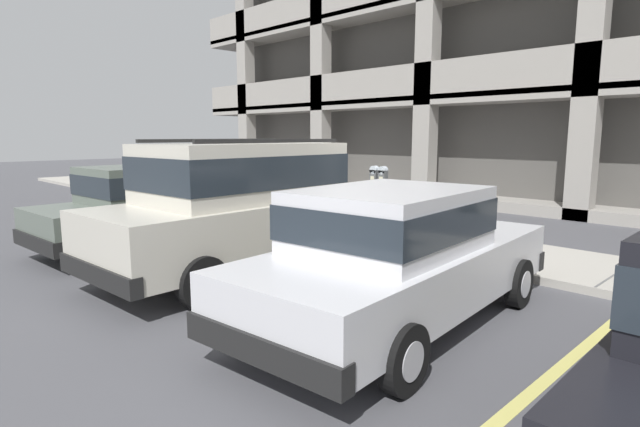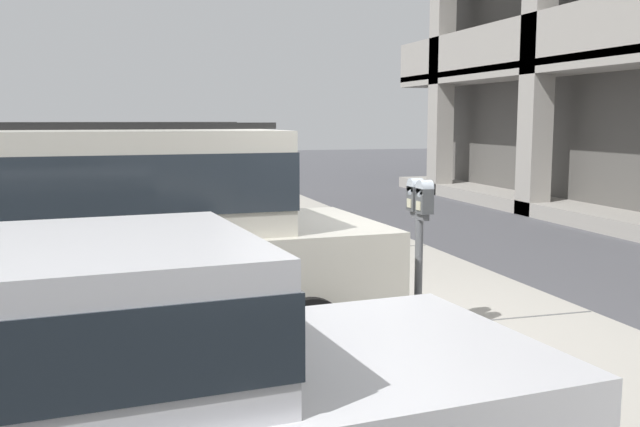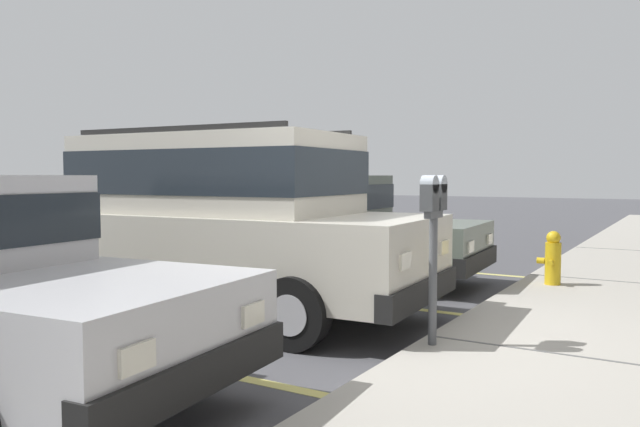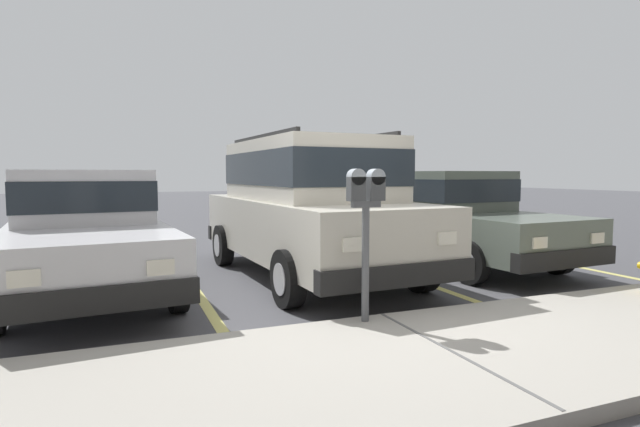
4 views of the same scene
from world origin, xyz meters
The scene contains 8 objects.
ground_plane centered at (0.00, 0.00, -0.05)m, with size 80.00×80.00×0.10m.
sidewalk centered at (0.00, 1.30, 0.06)m, with size 40.00×2.20×0.12m.
parking_stall_lines centered at (1.49, -1.40, 0.00)m, with size 12.01×4.80×0.01m.
silver_suv centered at (-0.17, -2.31, 1.09)m, with size 2.21×4.88×2.03m.
red_sedan centered at (-2.76, -2.50, 0.82)m, with size 2.03×4.58×1.54m.
dark_hatchback centered at (2.78, -2.44, 0.82)m, with size 2.15×4.62×1.54m.
parking_meter_near centered at (0.26, 0.35, 1.18)m, with size 0.35×0.12×1.42m.
fire_hydrant centered at (-3.30, 0.65, 0.46)m, with size 0.30×0.30×0.70m.
Camera 2 is at (5.99, -2.24, 2.06)m, focal length 40.00 mm.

